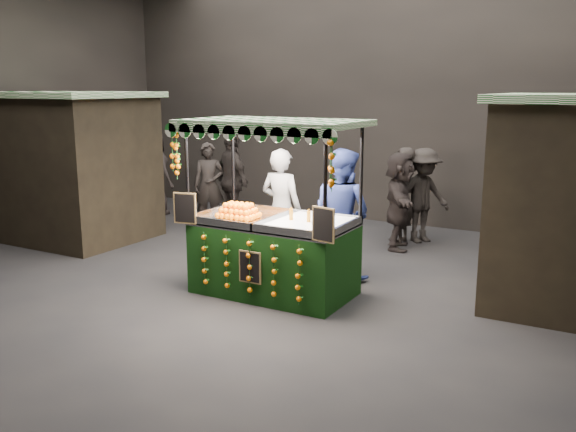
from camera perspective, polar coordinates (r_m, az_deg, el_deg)
The scene contains 12 objects.
ground at distance 8.46m, azimuth -4.34°, elevation -6.70°, with size 12.00×12.00×0.00m, color black.
market_hall at distance 8.06m, azimuth -4.73°, elevation 16.77°, with size 12.10×10.10×5.05m.
neighbour_stall_left at distance 11.80m, azimuth -19.79°, elevation 4.44°, with size 3.00×2.20×2.60m.
juice_stall at distance 8.05m, azimuth -1.37°, elevation -2.38°, with size 2.35×1.38×2.28m.
vendor_grey at distance 9.20m, azimuth -0.62°, elevation 0.66°, with size 0.66×0.44×1.80m.
vendor_blue at distance 8.76m, azimuth 4.98°, elevation 0.21°, with size 1.04×0.89×1.85m.
shopper_0 at distance 12.04m, azimuth -7.30°, elevation 2.84°, with size 0.71×0.64×1.64m.
shopper_2 at distance 11.85m, azimuth -5.12°, elevation 3.25°, with size 1.17×0.92×1.85m.
shopper_3 at distance 11.02m, azimuth 12.31°, elevation 1.85°, with size 1.12×1.22×1.65m.
shopper_4 at distance 13.38m, azimuth -12.38°, elevation 4.07°, with size 0.95×0.65×1.88m.
shopper_5 at distance 10.47m, azimuth 10.22°, elevation 1.37°, with size 0.92×1.59×1.64m.
shopper_6 at distance 10.82m, azimuth 10.43°, elevation 1.81°, with size 0.46×0.65×1.68m.
Camera 1 is at (4.47, -6.67, 2.68)m, focal length 38.58 mm.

